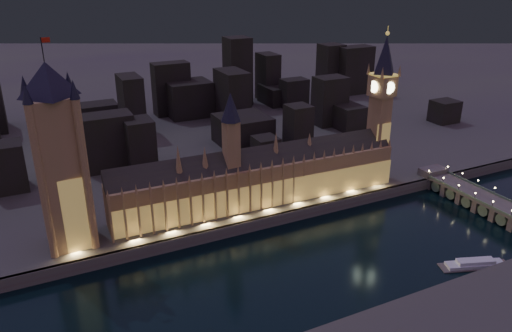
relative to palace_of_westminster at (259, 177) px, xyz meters
name	(u,v)px	position (x,y,z in m)	size (l,w,h in m)	color
ground_plane	(290,261)	(-10.18, -61.75, -26.37)	(2000.00, 2000.00, 0.00)	black
north_bank	(111,79)	(-10.18, 458.25, -22.37)	(2000.00, 960.00, 8.00)	#3B3640
embankment_wall	(259,224)	(-10.18, -20.75, -22.37)	(2000.00, 2.50, 8.00)	#4F4040
palace_of_westminster	(259,177)	(0.00, 0.00, 0.00)	(202.00, 26.11, 78.00)	olive
victoria_tower	(58,149)	(-120.18, 0.17, 39.52)	(31.68, 31.68, 116.84)	olive
elizabeth_tower	(381,97)	(97.82, 0.18, 43.73)	(18.00, 18.00, 111.28)	olive
westminster_bridge	(484,203)	(140.62, -65.19, -20.39)	(19.78, 113.00, 15.90)	#4F4040
river_boat	(475,264)	(80.62, -112.22, -24.81)	(40.93, 22.46, 4.50)	#4F4040
city_backdrop	(194,101)	(21.13, 186.04, 5.16)	(485.80, 215.63, 85.90)	black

